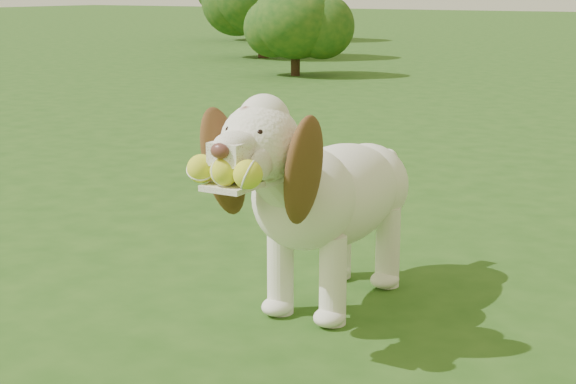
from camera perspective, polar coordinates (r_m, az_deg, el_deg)
The scene contains 3 objects.
ground at distance 3.64m, azimuth 14.62°, elevation -6.10°, with size 80.00×80.00×0.00m, color #234B15.
dog at distance 3.21m, azimuth 2.35°, elevation 0.11°, with size 0.45×1.29×0.84m.
shrub_a at distance 11.91m, azimuth 0.49°, elevation 10.98°, with size 1.18×1.18×1.23m.
Camera 1 is at (0.94, -3.31, 1.17)m, focal length 55.00 mm.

